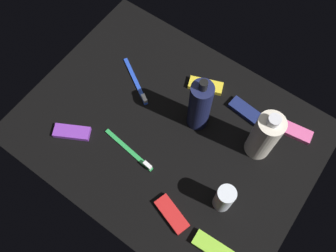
{
  "coord_description": "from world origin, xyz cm",
  "views": [
    {
      "loc": [
        -24.05,
        33.51,
        93.89
      ],
      "look_at": [
        0.0,
        0.0,
        3.0
      ],
      "focal_mm": 37.62,
      "sensor_mm": 36.0,
      "label": 1
    }
  ],
  "objects_px": {
    "bodywash_bottle": "(264,136)",
    "toothbrush_blue": "(137,83)",
    "snack_bar_purple": "(72,132)",
    "deodorant_stick": "(224,198)",
    "snack_bar_navy": "(246,111)",
    "snack_bar_pink": "(294,131)",
    "snack_bar_red": "(172,214)",
    "snack_bar_lime": "(213,248)",
    "lotion_bottle": "(200,106)",
    "toothbrush_green": "(131,152)",
    "snack_bar_yellow": "(206,86)"
  },
  "relations": [
    {
      "from": "lotion_bottle",
      "to": "snack_bar_navy",
      "type": "bearing_deg",
      "value": -133.01
    },
    {
      "from": "snack_bar_purple",
      "to": "deodorant_stick",
      "type": "bearing_deg",
      "value": 161.48
    },
    {
      "from": "snack_bar_yellow",
      "to": "snack_bar_pink",
      "type": "xyz_separation_m",
      "value": [
        -0.29,
        -0.02,
        0.0
      ]
    },
    {
      "from": "snack_bar_yellow",
      "to": "snack_bar_red",
      "type": "relative_size",
      "value": 1.0
    },
    {
      "from": "lotion_bottle",
      "to": "toothbrush_blue",
      "type": "xyz_separation_m",
      "value": [
        0.22,
        0.0,
        -0.09
      ]
    },
    {
      "from": "snack_bar_purple",
      "to": "snack_bar_navy",
      "type": "relative_size",
      "value": 1.0
    },
    {
      "from": "toothbrush_green",
      "to": "snack_bar_lime",
      "type": "bearing_deg",
      "value": 165.74
    },
    {
      "from": "deodorant_stick",
      "to": "toothbrush_blue",
      "type": "height_order",
      "value": "deodorant_stick"
    },
    {
      "from": "snack_bar_pink",
      "to": "snack_bar_purple",
      "type": "bearing_deg",
      "value": 28.08
    },
    {
      "from": "lotion_bottle",
      "to": "snack_bar_purple",
      "type": "distance_m",
      "value": 0.38
    },
    {
      "from": "bodywash_bottle",
      "to": "snack_bar_lime",
      "type": "relative_size",
      "value": 1.85
    },
    {
      "from": "toothbrush_green",
      "to": "snack_bar_purple",
      "type": "relative_size",
      "value": 1.73
    },
    {
      "from": "toothbrush_blue",
      "to": "snack_bar_yellow",
      "type": "relative_size",
      "value": 1.54
    },
    {
      "from": "toothbrush_blue",
      "to": "snack_bar_pink",
      "type": "xyz_separation_m",
      "value": [
        -0.47,
        -0.14,
        0.0
      ]
    },
    {
      "from": "snack_bar_purple",
      "to": "snack_bar_navy",
      "type": "bearing_deg",
      "value": -165.08
    },
    {
      "from": "toothbrush_blue",
      "to": "snack_bar_lime",
      "type": "xyz_separation_m",
      "value": [
        -0.45,
        0.27,
        0.0
      ]
    },
    {
      "from": "bodywash_bottle",
      "to": "snack_bar_navy",
      "type": "height_order",
      "value": "bodywash_bottle"
    },
    {
      "from": "toothbrush_green",
      "to": "snack_bar_red",
      "type": "distance_m",
      "value": 0.21
    },
    {
      "from": "snack_bar_pink",
      "to": "deodorant_stick",
      "type": "bearing_deg",
      "value": 70.7
    },
    {
      "from": "snack_bar_navy",
      "to": "toothbrush_green",
      "type": "bearing_deg",
      "value": 62.62
    },
    {
      "from": "snack_bar_red",
      "to": "toothbrush_green",
      "type": "bearing_deg",
      "value": -3.79
    },
    {
      "from": "snack_bar_purple",
      "to": "snack_bar_pink",
      "type": "relative_size",
      "value": 1.0
    },
    {
      "from": "toothbrush_blue",
      "to": "deodorant_stick",
      "type": "bearing_deg",
      "value": 158.6
    },
    {
      "from": "snack_bar_lime",
      "to": "snack_bar_yellow",
      "type": "bearing_deg",
      "value": -57.9
    },
    {
      "from": "toothbrush_green",
      "to": "snack_bar_purple",
      "type": "bearing_deg",
      "value": 16.74
    },
    {
      "from": "lotion_bottle",
      "to": "snack_bar_lime",
      "type": "height_order",
      "value": "lotion_bottle"
    },
    {
      "from": "snack_bar_yellow",
      "to": "snack_bar_pink",
      "type": "height_order",
      "value": "same"
    },
    {
      "from": "snack_bar_lime",
      "to": "snack_bar_navy",
      "type": "bearing_deg",
      "value": -74.59
    },
    {
      "from": "deodorant_stick",
      "to": "toothbrush_blue",
      "type": "xyz_separation_m",
      "value": [
        0.41,
        -0.16,
        -0.05
      ]
    },
    {
      "from": "toothbrush_blue",
      "to": "snack_bar_red",
      "type": "xyz_separation_m",
      "value": [
        -0.32,
        0.26,
        0.0
      ]
    },
    {
      "from": "lotion_bottle",
      "to": "deodorant_stick",
      "type": "bearing_deg",
      "value": 138.75
    },
    {
      "from": "snack_bar_red",
      "to": "snack_bar_lime",
      "type": "relative_size",
      "value": 1.0
    },
    {
      "from": "toothbrush_blue",
      "to": "snack_bar_lime",
      "type": "height_order",
      "value": "toothbrush_blue"
    },
    {
      "from": "snack_bar_purple",
      "to": "snack_bar_pink",
      "type": "xyz_separation_m",
      "value": [
        -0.52,
        -0.38,
        0.0
      ]
    },
    {
      "from": "snack_bar_purple",
      "to": "snack_bar_red",
      "type": "bearing_deg",
      "value": 148.17
    },
    {
      "from": "lotion_bottle",
      "to": "snack_bar_purple",
      "type": "bearing_deg",
      "value": 41.83
    },
    {
      "from": "snack_bar_red",
      "to": "lotion_bottle",
      "type": "bearing_deg",
      "value": -52.48
    },
    {
      "from": "toothbrush_green",
      "to": "snack_bar_yellow",
      "type": "xyz_separation_m",
      "value": [
        -0.05,
        -0.3,
        0.0
      ]
    },
    {
      "from": "lotion_bottle",
      "to": "snack_bar_lime",
      "type": "relative_size",
      "value": 2.09
    },
    {
      "from": "bodywash_bottle",
      "to": "toothbrush_blue",
      "type": "bearing_deg",
      "value": 4.52
    },
    {
      "from": "deodorant_stick",
      "to": "toothbrush_green",
      "type": "distance_m",
      "value": 0.29
    },
    {
      "from": "bodywash_bottle",
      "to": "snack_bar_lime",
      "type": "bearing_deg",
      "value": 98.26
    },
    {
      "from": "snack_bar_navy",
      "to": "snack_bar_pink",
      "type": "height_order",
      "value": "same"
    },
    {
      "from": "bodywash_bottle",
      "to": "snack_bar_purple",
      "type": "relative_size",
      "value": 1.85
    },
    {
      "from": "deodorant_stick",
      "to": "snack_bar_pink",
      "type": "height_order",
      "value": "deodorant_stick"
    },
    {
      "from": "lotion_bottle",
      "to": "snack_bar_yellow",
      "type": "height_order",
      "value": "lotion_bottle"
    },
    {
      "from": "deodorant_stick",
      "to": "toothbrush_blue",
      "type": "distance_m",
      "value": 0.44
    },
    {
      "from": "bodywash_bottle",
      "to": "snack_bar_red",
      "type": "xyz_separation_m",
      "value": [
        0.09,
        0.29,
        -0.08
      ]
    },
    {
      "from": "bodywash_bottle",
      "to": "snack_bar_pink",
      "type": "relative_size",
      "value": 1.85
    },
    {
      "from": "snack_bar_red",
      "to": "snack_bar_pink",
      "type": "bearing_deg",
      "value": -93.08
    }
  ]
}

